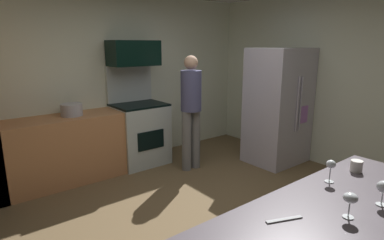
# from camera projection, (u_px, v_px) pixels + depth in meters

# --- Properties ---
(ground_plane) EXTENTS (5.20, 4.80, 0.02)m
(ground_plane) POSITION_uv_depth(u_px,v_px,m) (209.00, 222.00, 3.36)
(ground_plane) COLOR brown
(wall_back) EXTENTS (5.20, 0.12, 2.60)m
(wall_back) POSITION_uv_depth(u_px,v_px,m) (110.00, 80.00, 4.84)
(wall_back) COLOR silver
(wall_back) RESTS_ON ground
(wall_right) EXTENTS (0.12, 4.80, 2.60)m
(wall_right) POSITION_uv_depth(u_px,v_px,m) (342.00, 82.00, 4.58)
(wall_right) COLOR silver
(wall_right) RESTS_ON ground
(lower_cabinet_run) EXTENTS (2.40, 0.60, 0.90)m
(lower_cabinet_run) POSITION_uv_depth(u_px,v_px,m) (62.00, 150.00, 4.22)
(lower_cabinet_run) COLOR #B97A4C
(lower_cabinet_run) RESTS_ON ground
(oven_range) EXTENTS (0.76, 0.65, 1.52)m
(oven_range) POSITION_uv_depth(u_px,v_px,m) (140.00, 131.00, 4.91)
(oven_range) COLOR #B8C3BF
(oven_range) RESTS_ON ground
(microwave) EXTENTS (0.74, 0.38, 0.37)m
(microwave) POSITION_uv_depth(u_px,v_px,m) (134.00, 53.00, 4.70)
(microwave) COLOR black
(microwave) RESTS_ON oven_range
(refrigerator) EXTENTS (0.88, 0.73, 1.78)m
(refrigerator) POSITION_uv_depth(u_px,v_px,m) (278.00, 106.00, 4.91)
(refrigerator) COLOR silver
(refrigerator) RESTS_ON ground
(person_cook) EXTENTS (0.31, 0.30, 1.68)m
(person_cook) POSITION_uv_depth(u_px,v_px,m) (191.00, 107.00, 4.57)
(person_cook) COLOR slate
(person_cook) RESTS_ON ground
(wine_glass_near) EXTENTS (0.06, 0.06, 0.16)m
(wine_glass_near) POSITION_uv_depth(u_px,v_px,m) (331.00, 166.00, 2.16)
(wine_glass_near) COLOR silver
(wine_glass_near) RESTS_ON counter_island
(wine_glass_mid) EXTENTS (0.08, 0.08, 0.15)m
(wine_glass_mid) POSITION_uv_depth(u_px,v_px,m) (384.00, 188.00, 1.85)
(wine_glass_mid) COLOR silver
(wine_glass_mid) RESTS_ON counter_island
(wine_glass_far) EXTENTS (0.08, 0.08, 0.15)m
(wine_glass_far) POSITION_uv_depth(u_px,v_px,m) (350.00, 199.00, 1.71)
(wine_glass_far) COLOR silver
(wine_glass_far) RESTS_ON counter_island
(mug_coffee) EXTENTS (0.08, 0.08, 0.09)m
(mug_coffee) POSITION_uv_depth(u_px,v_px,m) (356.00, 166.00, 2.36)
(mug_coffee) COLOR silver
(mug_coffee) RESTS_ON counter_island
(knife_chef) EXTENTS (0.21, 0.10, 0.01)m
(knife_chef) POSITION_uv_depth(u_px,v_px,m) (284.00, 219.00, 1.71)
(knife_chef) COLOR #B7BABF
(knife_chef) RESTS_ON counter_island
(stock_pot) EXTENTS (0.28, 0.28, 0.16)m
(stock_pot) POSITION_uv_depth(u_px,v_px,m) (72.00, 110.00, 4.20)
(stock_pot) COLOR #B1B0B9
(stock_pot) RESTS_ON lower_cabinet_run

